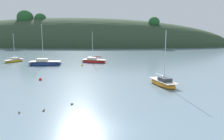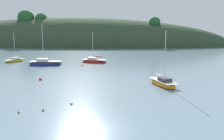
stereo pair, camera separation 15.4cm
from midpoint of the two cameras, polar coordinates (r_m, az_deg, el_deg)
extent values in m
plane|color=slate|center=(19.08, -3.41, -14.05)|extent=(400.00, 400.00, 0.00)
ellipsoid|color=#2D422B|center=(113.45, -10.52, 5.87)|extent=(150.00, 36.00, 25.81)
ellipsoid|color=#235628|center=(114.23, -20.13, 11.83)|extent=(7.37, 6.70, 6.70)
ellipsoid|color=#235628|center=(103.94, 10.37, 11.39)|extent=(4.80, 4.36, 4.36)
ellipsoid|color=#235628|center=(112.76, -16.80, 11.85)|extent=(5.34, 4.85, 4.85)
ellipsoid|color=red|center=(54.98, -4.29, 2.09)|extent=(6.31, 3.52, 0.96)
cube|color=beige|center=(54.92, -4.29, 2.54)|extent=(5.80, 3.24, 0.06)
cube|color=beige|center=(55.07, -4.76, 2.83)|extent=(2.19, 1.77, 0.54)
cylinder|color=silver|center=(54.72, -4.63, 5.89)|extent=(0.09, 0.09, 6.43)
cylinder|color=silver|center=(54.48, -3.37, 3.18)|extent=(2.45, 0.72, 0.07)
ellipsoid|color=maroon|center=(54.48, -3.37, 3.23)|extent=(2.38, 0.82, 0.20)
ellipsoid|color=orange|center=(33.49, 12.37, -3.23)|extent=(3.90, 6.07, 0.92)
cube|color=beige|center=(33.40, 12.40, -2.54)|extent=(3.59, 5.59, 0.06)
cube|color=#333842|center=(32.96, 12.81, -2.26)|extent=(1.85, 2.18, 0.52)
cylinder|color=silver|center=(32.59, 12.88, 3.33)|extent=(0.09, 0.09, 6.94)
cylinder|color=silver|center=(34.05, 11.66, -1.17)|extent=(0.94, 2.28, 0.07)
ellipsoid|color=gold|center=(60.49, -22.52, 2.04)|extent=(3.82, 5.23, 0.80)
cube|color=beige|center=(60.44, -22.54, 2.37)|extent=(3.51, 4.82, 0.06)
cube|color=beige|center=(60.65, -22.26, 2.65)|extent=(1.72, 1.93, 0.48)
cylinder|color=silver|center=(60.31, -22.55, 5.30)|extent=(0.09, 0.09, 6.16)
cylinder|color=silver|center=(59.90, -23.19, 2.85)|extent=(1.03, 1.90, 0.07)
ellipsoid|color=navy|center=(52.93, -15.78, 1.49)|extent=(7.25, 2.86, 1.14)
cube|color=beige|center=(52.86, -15.81, 2.04)|extent=(6.67, 2.63, 0.06)
cube|color=beige|center=(52.97, -16.42, 2.35)|extent=(2.37, 1.71, 0.60)
cylinder|color=silver|center=(52.58, -16.39, 6.35)|extent=(0.09, 0.09, 7.99)
cylinder|color=silver|center=(52.47, -14.65, 2.83)|extent=(2.98, 0.26, 0.07)
sphere|color=yellow|center=(50.30, -7.06, 1.15)|extent=(0.44, 0.44, 0.44)
cylinder|color=black|center=(50.26, -7.07, 1.45)|extent=(0.04, 0.04, 0.10)
sphere|color=red|center=(37.65, -16.87, -2.18)|extent=(0.44, 0.44, 0.44)
cylinder|color=black|center=(37.60, -16.89, -1.78)|extent=(0.04, 0.04, 0.10)
ellipsoid|color=#473828|center=(23.72, -16.21, -9.44)|extent=(0.23, 0.36, 0.16)
sphere|color=#1E4723|center=(23.80, -16.06, -9.08)|extent=(0.09, 0.09, 0.09)
cone|color=gold|center=(23.86, -15.98, -9.04)|extent=(0.04, 0.05, 0.04)
cone|color=#473828|center=(23.58, -16.40, -9.48)|extent=(0.08, 0.09, 0.08)
ellipsoid|color=brown|center=(25.01, -9.63, -8.15)|extent=(0.33, 0.38, 0.16)
sphere|color=#1E4723|center=(24.88, -9.87, -7.99)|extent=(0.09, 0.09, 0.09)
cone|color=gold|center=(24.84, -9.97, -8.04)|extent=(0.05, 0.06, 0.04)
cone|color=brown|center=(25.11, -9.39, -8.00)|extent=(0.10, 0.10, 0.08)
ellipsoid|color=brown|center=(23.94, -21.54, -9.57)|extent=(0.31, 0.38, 0.16)
sphere|color=#1E4723|center=(23.77, -21.55, -9.42)|extent=(0.09, 0.09, 0.09)
cone|color=gold|center=(23.71, -21.55, -9.49)|extent=(0.05, 0.06, 0.04)
cone|color=brown|center=(24.07, -21.55, -9.38)|extent=(0.10, 0.10, 0.08)
camera|label=1|loc=(0.08, -89.88, 0.02)|focal=37.65mm
camera|label=2|loc=(0.08, 90.12, -0.02)|focal=37.65mm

